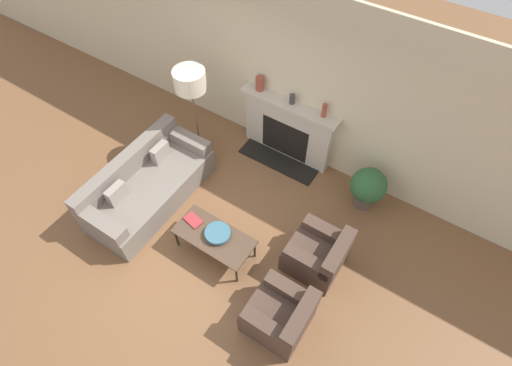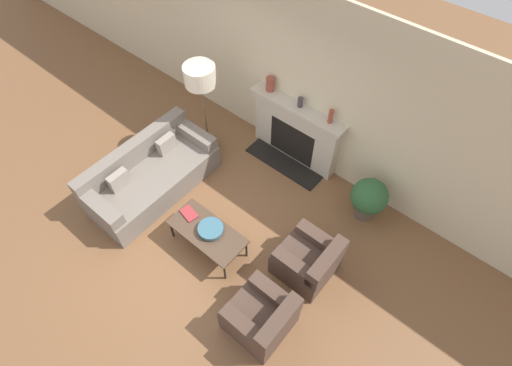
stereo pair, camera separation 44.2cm
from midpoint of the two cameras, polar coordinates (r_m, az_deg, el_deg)
name	(u,v)px [view 2 (the right image)]	position (r m, az deg, el deg)	size (l,w,h in m)	color
ground_plane	(191,233)	(6.15, -7.27, -7.22)	(18.00, 18.00, 0.00)	brown
wall_back	(293,78)	(6.28, 7.33, 14.59)	(18.00, 0.06, 2.90)	beige
fireplace	(295,133)	(6.69, 7.52, 7.07)	(1.68, 0.59, 1.13)	beige
couch	(151,175)	(6.52, -12.92, 0.97)	(0.95, 2.12, 0.79)	slate
armchair_near	(262,317)	(5.26, 3.36, -18.75)	(0.76, 0.73, 0.75)	#4C382D
armchair_far	(308,261)	(5.63, 9.78, -11.02)	(0.76, 0.73, 0.75)	#4C382D
coffee_table	(207,232)	(5.68, -4.78, -7.14)	(1.14, 0.54, 0.42)	#4C3828
bowl	(211,229)	(5.61, -4.25, -6.67)	(0.36, 0.36, 0.08)	#38667A
book	(189,213)	(5.82, -7.41, -4.44)	(0.29, 0.22, 0.02)	#9E2D33
floor_lamp	(200,80)	(6.26, -5.90, 14.35)	(0.49, 0.49, 1.68)	brown
mantel_vase_left	(270,84)	(6.46, 4.04, 13.84)	(0.13, 0.13, 0.24)	brown
mantel_vase_center_left	(300,102)	(6.25, 8.40, 11.27)	(0.09, 0.09, 0.16)	#3D383D
mantel_vase_center_right	(331,116)	(6.04, 12.73, 9.20)	(0.08, 0.08, 0.23)	brown
potted_plant	(369,198)	(6.20, 17.82, -2.11)	(0.55, 0.55, 0.76)	brown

